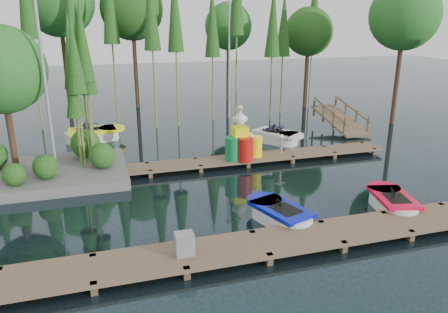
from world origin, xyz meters
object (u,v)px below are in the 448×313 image
object	(u,v)px
boat_yellow_far	(93,135)
drum_cluster	(241,144)
boat_red	(392,203)
island	(26,97)
utility_cabinet	(184,244)
boat_blue	(280,215)
yellow_barrel	(255,146)

from	to	relation	value
boat_yellow_far	drum_cluster	size ratio (longest dim) A/B	1.33
boat_red	boat_yellow_far	xyz separation A→B (m)	(-9.17, 11.38, 0.08)
island	boat_red	xyz separation A→B (m)	(11.40, -6.52, -2.95)
island	utility_cabinet	xyz separation A→B (m)	(4.24, -7.79, -2.60)
utility_cabinet	drum_cluster	distance (m)	7.86
island	boat_blue	size ratio (longest dim) A/B	2.51
island	yellow_barrel	world-z (taller)	island
island	boat_yellow_far	distance (m)	6.07
boat_blue	boat_yellow_far	distance (m)	12.35
yellow_barrel	boat_red	bearing A→B (deg)	-65.61
boat_yellow_far	drum_cluster	world-z (taller)	drum_cluster
island	boat_yellow_far	size ratio (longest dim) A/B	2.22
boat_blue	drum_cluster	world-z (taller)	drum_cluster
island	utility_cabinet	distance (m)	9.24
island	boat_red	distance (m)	13.46
boat_blue	yellow_barrel	bearing A→B (deg)	58.96
island	drum_cluster	bearing A→B (deg)	-6.70
boat_red	utility_cabinet	bearing A→B (deg)	-156.77
island	drum_cluster	distance (m)	8.45
boat_blue	utility_cabinet	bearing A→B (deg)	-173.61
island	boat_blue	bearing A→B (deg)	-39.92
boat_yellow_far	yellow_barrel	xyz separation A→B (m)	(6.57, -5.65, 0.43)
boat_blue	drum_cluster	size ratio (longest dim) A/B	1.18
boat_red	utility_cabinet	world-z (taller)	utility_cabinet
boat_blue	boat_red	distance (m)	3.88
utility_cabinet	boat_red	bearing A→B (deg)	10.04
island	boat_red	bearing A→B (deg)	-29.79
drum_cluster	utility_cabinet	bearing A→B (deg)	-119.43
utility_cabinet	yellow_barrel	bearing A→B (deg)	56.92
island	yellow_barrel	xyz separation A→B (m)	(8.80, -0.79, -2.45)
island	boat_blue	world-z (taller)	island
boat_red	drum_cluster	distance (m)	6.52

